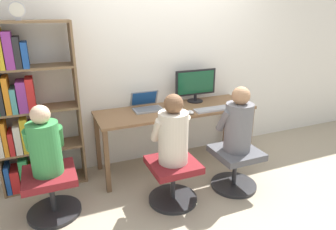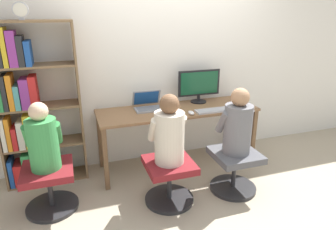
{
  "view_description": "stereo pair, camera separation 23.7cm",
  "coord_description": "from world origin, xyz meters",
  "px_view_note": "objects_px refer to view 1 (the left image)",
  "views": [
    {
      "loc": [
        -1.42,
        -2.81,
        1.89
      ],
      "look_at": [
        -0.19,
        0.11,
        0.77
      ],
      "focal_mm": 32.0,
      "sensor_mm": 36.0,
      "label": 1
    },
    {
      "loc": [
        -1.2,
        -2.9,
        1.89
      ],
      "look_at": [
        -0.19,
        0.11,
        0.77
      ],
      "focal_mm": 32.0,
      "sensor_mm": 36.0,
      "label": 2
    }
  ],
  "objects_px": {
    "desktop_monitor": "(196,85)",
    "laptop": "(147,106)",
    "office_chair_left": "(235,165)",
    "bookshelf": "(25,116)",
    "person_near_shelf": "(45,144)",
    "person_at_monitor": "(238,123)",
    "person_at_laptop": "(173,133)",
    "desk_clock": "(17,10)",
    "office_chair_side": "(51,189)",
    "office_chair_right": "(173,178)",
    "keyboard": "(212,109)"
  },
  "relations": [
    {
      "from": "desktop_monitor",
      "to": "laptop",
      "type": "relative_size",
      "value": 1.63
    },
    {
      "from": "laptop",
      "to": "office_chair_left",
      "type": "distance_m",
      "value": 1.23
    },
    {
      "from": "bookshelf",
      "to": "person_near_shelf",
      "type": "bearing_deg",
      "value": -74.3
    },
    {
      "from": "person_at_monitor",
      "to": "bookshelf",
      "type": "relative_size",
      "value": 0.39
    },
    {
      "from": "person_at_laptop",
      "to": "desk_clock",
      "type": "xyz_separation_m",
      "value": [
        -1.23,
        0.76,
        1.12
      ]
    },
    {
      "from": "desk_clock",
      "to": "office_chair_side",
      "type": "bearing_deg",
      "value": -81.64
    },
    {
      "from": "person_near_shelf",
      "to": "desktop_monitor",
      "type": "bearing_deg",
      "value": 18.23
    },
    {
      "from": "desk_clock",
      "to": "office_chair_right",
      "type": "bearing_deg",
      "value": -31.88
    },
    {
      "from": "office_chair_side",
      "to": "person_at_monitor",
      "type": "bearing_deg",
      "value": -8.24
    },
    {
      "from": "desktop_monitor",
      "to": "bookshelf",
      "type": "distance_m",
      "value": 2.02
    },
    {
      "from": "person_at_monitor",
      "to": "person_near_shelf",
      "type": "height_order",
      "value": "person_at_monitor"
    },
    {
      "from": "keyboard",
      "to": "office_chair_right",
      "type": "bearing_deg",
      "value": -146.5
    },
    {
      "from": "keyboard",
      "to": "person_near_shelf",
      "type": "xyz_separation_m",
      "value": [
        -1.87,
        -0.21,
        -0.03
      ]
    },
    {
      "from": "person_at_laptop",
      "to": "person_near_shelf",
      "type": "xyz_separation_m",
      "value": [
        -1.16,
        0.25,
        -0.02
      ]
    },
    {
      "from": "person_at_monitor",
      "to": "laptop",
      "type": "bearing_deg",
      "value": 131.56
    },
    {
      "from": "desktop_monitor",
      "to": "laptop",
      "type": "bearing_deg",
      "value": -174.63
    },
    {
      "from": "person_at_monitor",
      "to": "office_chair_side",
      "type": "distance_m",
      "value": 1.98
    },
    {
      "from": "office_chair_left",
      "to": "bookshelf",
      "type": "height_order",
      "value": "bookshelf"
    },
    {
      "from": "laptop",
      "to": "person_near_shelf",
      "type": "relative_size",
      "value": 0.52
    },
    {
      "from": "person_at_laptop",
      "to": "person_near_shelf",
      "type": "height_order",
      "value": "person_at_laptop"
    },
    {
      "from": "person_at_laptop",
      "to": "bookshelf",
      "type": "relative_size",
      "value": 0.39
    },
    {
      "from": "person_at_monitor",
      "to": "office_chair_side",
      "type": "relative_size",
      "value": 1.38
    },
    {
      "from": "desk_clock",
      "to": "person_near_shelf",
      "type": "distance_m",
      "value": 1.25
    },
    {
      "from": "laptop",
      "to": "desk_clock",
      "type": "distance_m",
      "value": 1.64
    },
    {
      "from": "bookshelf",
      "to": "person_near_shelf",
      "type": "height_order",
      "value": "bookshelf"
    },
    {
      "from": "keyboard",
      "to": "office_chair_left",
      "type": "height_order",
      "value": "keyboard"
    },
    {
      "from": "laptop",
      "to": "person_near_shelf",
      "type": "distance_m",
      "value": 1.29
    },
    {
      "from": "office_chair_right",
      "to": "person_at_laptop",
      "type": "height_order",
      "value": "person_at_laptop"
    },
    {
      "from": "office_chair_side",
      "to": "office_chair_right",
      "type": "bearing_deg",
      "value": -12.44
    },
    {
      "from": "bookshelf",
      "to": "office_chair_right",
      "type": "bearing_deg",
      "value": -32.4
    },
    {
      "from": "keyboard",
      "to": "person_at_monitor",
      "type": "bearing_deg",
      "value": -87.19
    },
    {
      "from": "office_chair_right",
      "to": "bookshelf",
      "type": "height_order",
      "value": "bookshelf"
    },
    {
      "from": "office_chair_left",
      "to": "bookshelf",
      "type": "xyz_separation_m",
      "value": [
        -2.06,
        0.86,
        0.57
      ]
    },
    {
      "from": "desktop_monitor",
      "to": "office_chair_right",
      "type": "distance_m",
      "value": 1.32
    },
    {
      "from": "office_chair_left",
      "to": "person_near_shelf",
      "type": "bearing_deg",
      "value": 171.45
    },
    {
      "from": "office_chair_right",
      "to": "office_chair_left",
      "type": "bearing_deg",
      "value": -1.92
    },
    {
      "from": "laptop",
      "to": "person_at_laptop",
      "type": "relative_size",
      "value": 0.49
    },
    {
      "from": "laptop",
      "to": "desk_clock",
      "type": "bearing_deg",
      "value": -178.19
    },
    {
      "from": "office_chair_right",
      "to": "person_at_laptop",
      "type": "xyz_separation_m",
      "value": [
        -0.0,
        0.01,
        0.49
      ]
    },
    {
      "from": "laptop",
      "to": "keyboard",
      "type": "bearing_deg",
      "value": -25.13
    },
    {
      "from": "person_at_monitor",
      "to": "person_at_laptop",
      "type": "bearing_deg",
      "value": 178.08
    },
    {
      "from": "office_chair_right",
      "to": "person_at_monitor",
      "type": "xyz_separation_m",
      "value": [
        0.74,
        -0.02,
        0.5
      ]
    },
    {
      "from": "office_chair_left",
      "to": "office_chair_right",
      "type": "distance_m",
      "value": 0.74
    },
    {
      "from": "person_at_monitor",
      "to": "desk_clock",
      "type": "bearing_deg",
      "value": 158.27
    },
    {
      "from": "desktop_monitor",
      "to": "person_near_shelf",
      "type": "bearing_deg",
      "value": -161.77
    },
    {
      "from": "desk_clock",
      "to": "person_at_monitor",
      "type": "bearing_deg",
      "value": -21.73
    },
    {
      "from": "office_chair_left",
      "to": "bookshelf",
      "type": "distance_m",
      "value": 2.3
    },
    {
      "from": "keyboard",
      "to": "office_chair_right",
      "type": "distance_m",
      "value": 0.99
    },
    {
      "from": "person_at_monitor",
      "to": "office_chair_side",
      "type": "xyz_separation_m",
      "value": [
        -1.89,
        0.27,
        -0.5
      ]
    },
    {
      "from": "desktop_monitor",
      "to": "desk_clock",
      "type": "bearing_deg",
      "value": -176.92
    }
  ]
}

